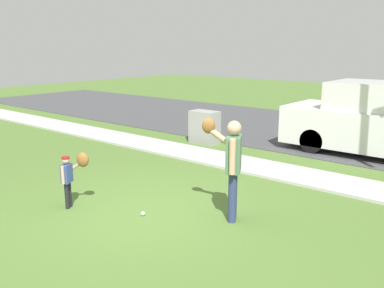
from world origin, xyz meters
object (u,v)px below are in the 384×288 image
object	(u,v)px
person_child	(72,172)
baseball	(143,214)
utility_cabinet	(205,127)
person_adult	(231,160)

from	to	relation	value
person_child	baseball	size ratio (longest dim) A/B	13.27
baseball	utility_cabinet	size ratio (longest dim) A/B	0.08
person_child	person_adult	bearing A→B (deg)	-0.48
utility_cabinet	person_child	bearing A→B (deg)	-77.03
person_adult	person_child	size ratio (longest dim) A/B	1.68
baseball	person_adult	bearing A→B (deg)	33.58
person_adult	baseball	size ratio (longest dim) A/B	22.36
utility_cabinet	baseball	bearing A→B (deg)	-63.27
person_child	baseball	bearing A→B (deg)	-6.44
utility_cabinet	person_adult	bearing A→B (deg)	-48.11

